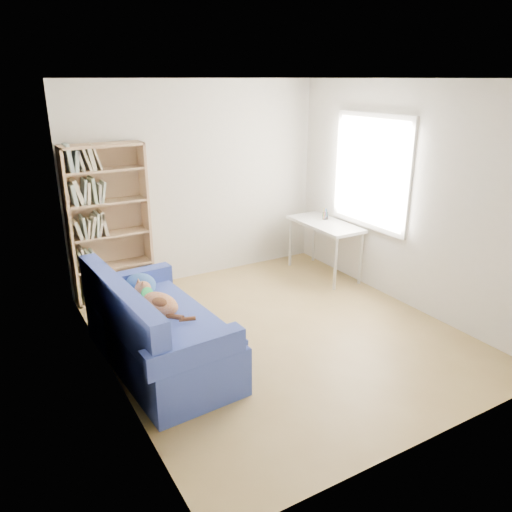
% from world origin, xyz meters
% --- Properties ---
extents(ground, '(4.00, 4.00, 0.00)m').
position_xyz_m(ground, '(0.00, 0.00, 0.00)').
color(ground, olive).
rests_on(ground, ground).
extents(room_shell, '(3.54, 4.04, 2.62)m').
position_xyz_m(room_shell, '(0.10, 0.03, 1.64)').
color(room_shell, silver).
rests_on(room_shell, ground).
extents(sofa, '(1.00, 1.90, 0.91)m').
position_xyz_m(sofa, '(-1.34, 0.07, 0.34)').
color(sofa, navy).
rests_on(sofa, ground).
extents(bookshelf, '(0.95, 0.30, 1.90)m').
position_xyz_m(bookshelf, '(-1.25, 1.84, 0.87)').
color(bookshelf, '#A8815B').
rests_on(bookshelf, ground).
extents(desk, '(0.52, 1.14, 0.75)m').
position_xyz_m(desk, '(1.47, 1.14, 0.67)').
color(desk, silver).
rests_on(desk, ground).
extents(pen_cup, '(0.08, 0.08, 0.16)m').
position_xyz_m(pen_cup, '(1.57, 1.28, 0.81)').
color(pen_cup, white).
rests_on(pen_cup, desk).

